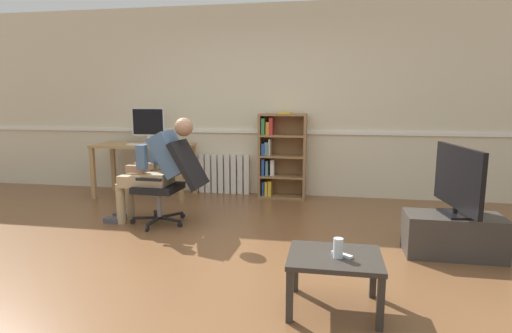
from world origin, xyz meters
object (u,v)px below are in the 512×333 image
Objects in this scene: tv_stand at (453,235)px; spare_remote at (342,255)px; person_seated at (156,167)px; tv_screen at (458,180)px; computer_mouse at (162,144)px; computer_desk at (144,151)px; imac_monitor at (148,123)px; bookshelf at (279,155)px; office_chair at (172,179)px; coffee_table at (335,263)px; drinking_glass at (338,248)px; keyboard at (140,144)px; radiator at (221,174)px.

tv_stand is 5.55× the size of spare_remote.
person_seated is 1.37× the size of tv_screen.
computer_mouse reaches higher than tv_stand.
computer_desk is 2.69× the size of imac_monitor.
bookshelf is at bearing 6.58° from imac_monitor.
office_chair is 0.22m from person_seated.
person_seated is at bearing -62.49° from imac_monitor.
imac_monitor is at bearing 144.47° from computer_mouse.
bookshelf is 1.91m from person_seated.
computer_desk is 13.70× the size of computer_mouse.
tv_stand is 0.51m from tv_screen.
tv_stand is 0.95× the size of tv_screen.
computer_mouse is at bearing 130.93° from coffee_table.
office_chair reaches higher than coffee_table.
office_chair is 2.41m from drinking_glass.
coffee_table is at bearing 129.44° from tv_screen.
keyboard is 1.28m from person_seated.
drinking_glass is (-1.04, -1.20, -0.25)m from tv_screen.
computer_mouse is 0.08× the size of person_seated.
office_chair is (-0.13, -1.60, 0.23)m from radiator.
person_seated is 2.54m from coffee_table.
imac_monitor reaches higher than computer_desk.
person_seated is 1.95× the size of coffee_table.
tv_screen is at bearing 8.12° from tv_stand.
office_chair is 1.14× the size of tv_stand.
keyboard is at bearing -152.12° from radiator.
drinking_glass is at bearing 176.83° from spare_remote.
tv_screen reaches higher than radiator.
imac_monitor reaches higher than office_chair.
tv_stand is (2.82, -0.44, -0.33)m from office_chair.
keyboard is at bearing -176.23° from computer_mouse.
keyboard is at bearing -82.92° from computer_desk.
tv_stand is at bearing -37.17° from radiator.
office_chair is at bearing -62.40° from computer_mouse.
computer_desk is at bearing -120.00° from imac_monitor.
coffee_table reaches higher than tv_stand.
person_seated reaches higher than drinking_glass.
bookshelf is at bearing 148.65° from office_chair.
computer_desk is at bearing 79.25° from spare_remote.
tv_stand is at bearing -46.93° from bookshelf.
spare_remote is at bearing -131.05° from tv_stand.
drinking_glass is (1.65, -3.23, 0.16)m from radiator.
office_chair is at bearing 83.89° from spare_remote.
spare_remote is (2.68, -2.67, -0.38)m from keyboard.
office_chair is 6.32× the size of spare_remote.
imac_monitor reaches higher than radiator.
imac_monitor reaches higher than drinking_glass.
spare_remote is at bearing -75.53° from bookshelf.
computer_mouse reaches higher than radiator.
keyboard is (-0.03, -0.22, -0.28)m from imac_monitor.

